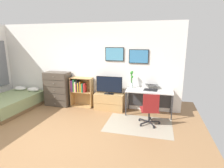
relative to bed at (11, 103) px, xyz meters
The scene contains 14 objects.
ground_plane 2.55m from the bed, 32.85° to the right, with size 7.20×7.20×0.00m, color #936B44.
wall_back_with_posters 2.65m from the bed, 26.11° to the left, with size 6.12×0.09×2.70m.
area_rug 4.05m from the bed, ahead, with size 1.70×1.20×0.01m, color #9E937F.
bed is the anchor object (origin of this frame).
dresser 1.48m from the bed, 32.76° to the left, with size 0.84×0.46×1.13m.
bookshelf 2.20m from the bed, 22.78° to the left, with size 0.73×0.30×0.98m.
tv_stand 3.11m from the bed, 14.77° to the left, with size 0.93×0.41×0.52m.
television 3.16m from the bed, 14.37° to the left, with size 0.82×0.16×0.56m.
desk 4.33m from the bed, 10.42° to the left, with size 1.34×0.58×0.74m.
office_chair 4.32m from the bed, ahead, with size 0.58×0.57×0.86m.
laptop 4.39m from the bed, 10.65° to the left, with size 0.42×0.45×0.17m.
computer_mouse 4.63m from the bed, ahead, with size 0.06×0.10×0.03m, color silver.
bamboo_vase 3.88m from the bed, 13.17° to the left, with size 0.10×0.10×0.52m.
wine_glass 3.98m from the bed, ahead, with size 0.07×0.07×0.18m.
Camera 1 is at (2.34, -3.14, 2.12)m, focal length 29.23 mm.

